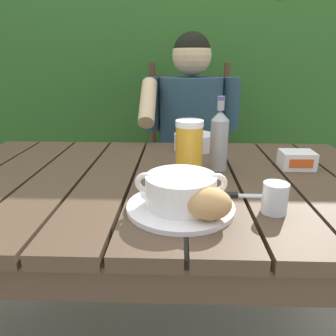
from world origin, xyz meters
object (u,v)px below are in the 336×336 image
(soup_bowl, at_px, (181,189))
(table_knife, at_px, (237,195))
(beer_glass, at_px, (189,148))
(diner_bowl, at_px, (194,142))
(serving_plate, at_px, (181,206))
(bread_roll, at_px, (209,204))
(water_glass_small, at_px, (275,198))
(chair_near_diner, at_px, (188,161))
(beer_bottle, at_px, (219,139))
(butter_tub, at_px, (297,160))
(person_eating, at_px, (190,135))

(soup_bowl, distance_m, table_knife, 0.17)
(beer_glass, relative_size, diner_bowl, 1.12)
(serving_plate, relative_size, bread_roll, 2.49)
(soup_bowl, distance_m, water_glass_small, 0.22)
(chair_near_diner, xyz_separation_m, beer_bottle, (0.07, -0.79, 0.33))
(beer_glass, height_order, butter_tub, beer_glass)
(butter_tub, bearing_deg, serving_plate, -140.69)
(butter_tub, bearing_deg, bread_roll, -130.13)
(chair_near_diner, bearing_deg, serving_plate, -92.84)
(serving_plate, height_order, table_knife, serving_plate)
(beer_glass, xyz_separation_m, water_glass_small, (0.19, -0.25, -0.05))
(butter_tub, relative_size, table_knife, 0.68)
(soup_bowl, height_order, diner_bowl, soup_bowl)
(bread_roll, bearing_deg, water_glass_small, 20.27)
(person_eating, bearing_deg, butter_tub, -59.17)
(water_glass_small, distance_m, table_knife, 0.12)
(serving_plate, height_order, beer_bottle, beer_bottle)
(beer_bottle, distance_m, table_knife, 0.24)
(beer_glass, bearing_deg, serving_plate, -96.18)
(soup_bowl, relative_size, beer_glass, 1.27)
(bread_roll, bearing_deg, serving_plate, 130.60)
(water_glass_small, bearing_deg, person_eating, 100.80)
(chair_near_diner, distance_m, serving_plate, 1.11)
(water_glass_small, bearing_deg, butter_tub, 63.14)
(serving_plate, distance_m, bread_roll, 0.10)
(serving_plate, bearing_deg, water_glass_small, -2.92)
(serving_plate, relative_size, butter_tub, 2.43)
(chair_near_diner, height_order, bread_roll, chair_near_diner)
(chair_near_diner, relative_size, soup_bowl, 4.79)
(table_knife, bearing_deg, person_eating, 96.92)
(serving_plate, distance_m, table_knife, 0.17)
(person_eating, distance_m, diner_bowl, 0.35)
(water_glass_small, bearing_deg, beer_glass, 128.02)
(bread_roll, relative_size, butter_tub, 0.98)
(chair_near_diner, relative_size, butter_tub, 9.75)
(soup_bowl, distance_m, butter_tub, 0.50)
(bread_roll, relative_size, table_knife, 0.67)
(butter_tub, bearing_deg, water_glass_small, -116.86)
(serving_plate, distance_m, beer_bottle, 0.33)
(beer_glass, xyz_separation_m, butter_tub, (0.36, 0.08, -0.06))
(chair_near_diner, distance_m, water_glass_small, 1.14)
(soup_bowl, height_order, bread_roll, soup_bowl)
(person_eating, relative_size, bread_roll, 11.37)
(chair_near_diner, xyz_separation_m, bread_roll, (0.01, -1.16, 0.27))
(beer_glass, height_order, table_knife, beer_glass)
(bread_roll, relative_size, water_glass_small, 1.42)
(soup_bowl, relative_size, bread_roll, 2.09)
(beer_bottle, relative_size, table_knife, 1.50)
(person_eating, height_order, beer_glass, person_eating)
(butter_tub, bearing_deg, chair_near_diner, 113.44)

